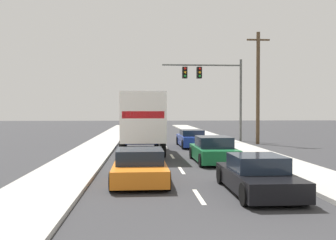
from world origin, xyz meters
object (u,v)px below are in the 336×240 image
Objects in this scene: car_orange at (140,167)px; car_black at (257,176)px; utility_pole_mid at (258,86)px; box_truck at (142,120)px; car_blue at (192,139)px; car_green at (213,151)px; traffic_signal_mast at (209,80)px.

car_orange is 0.96× the size of car_black.
box_truck is at bearing -147.91° from utility_pole_mid.
box_truck is 9.51m from car_orange.
car_blue is 0.52× the size of utility_pole_mid.
utility_pole_mid is (9.11, 15.07, 3.95)m from car_orange.
car_green reaches higher than car_orange.
car_black is at bearing -95.87° from traffic_signal_mast.
car_black is (0.06, -6.98, -0.06)m from car_green.
car_orange is 0.90× the size of car_blue.
car_blue reaches higher than car_orange.
box_truck is at bearing 89.68° from car_orange.
car_orange is at bearing -126.44° from car_green.
car_green is (-0.01, -8.25, 0.02)m from car_blue.
box_truck reaches higher than car_orange.
car_orange is (-0.05, -9.39, -1.50)m from box_truck.
car_black is at bearing -28.94° from car_orange.
traffic_signal_mast reaches higher than box_truck.
car_green reaches higher than car_black.
car_black is 20.51m from traffic_signal_mast.
car_green is at bearing -99.25° from traffic_signal_mast.
box_truck is 2.14× the size of car_black.
car_blue is 1.08× the size of car_green.
car_blue is at bearing -114.22° from traffic_signal_mast.
box_truck reaches higher than car_black.
traffic_signal_mast is at bearing 84.13° from car_black.
utility_pole_mid is (5.41, 17.11, 3.96)m from car_black.
traffic_signal_mast is (2.04, 19.87, 4.64)m from car_black.
utility_pole_mid is (5.47, 10.13, 3.90)m from car_green.
car_blue is at bearing 46.51° from box_truck.
box_truck is at bearing -133.49° from car_blue.
car_orange is 6.14m from car_green.
utility_pole_mid reaches higher than traffic_signal_mast.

